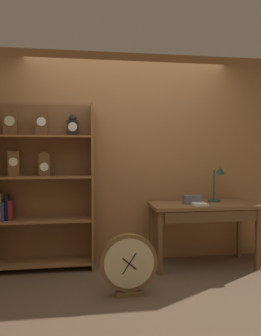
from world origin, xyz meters
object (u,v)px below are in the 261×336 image
desk_lamp (217,182)px  open_repair_manual (199,204)px  workbench (204,212)px  round_clock_large (129,264)px  bookshelf (42,185)px  toolbox_small (192,199)px

desk_lamp → open_repair_manual: bearing=-146.3°
workbench → round_clock_large: size_ratio=2.14×
bookshelf → toolbox_small: bookshelf is taller
bookshelf → toolbox_small: size_ratio=8.90×
round_clock_large → bookshelf: bearing=135.6°
workbench → round_clock_large: bearing=-145.7°
desk_lamp → round_clock_large: bearing=-146.4°
workbench → toolbox_small: 0.20m
toolbox_small → open_repair_manual: toolbox_small is taller
desk_lamp → toolbox_small: (-0.37, -0.10, -0.20)m
bookshelf → toolbox_small: (1.77, -0.17, -0.18)m
desk_lamp → open_repair_manual: size_ratio=2.06×
desk_lamp → round_clock_large: (-1.23, -0.82, -0.70)m
desk_lamp → open_repair_manual: 0.44m
desk_lamp → workbench: bearing=-149.4°
workbench → desk_lamp: bearing=30.6°
bookshelf → open_repair_manual: 1.85m
desk_lamp → toolbox_small: 0.43m
bookshelf → desk_lamp: bookshelf is taller
toolbox_small → round_clock_large: 1.23m
open_repair_manual → round_clock_large: open_repair_manual is taller
bookshelf → workbench: bookshelf is taller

